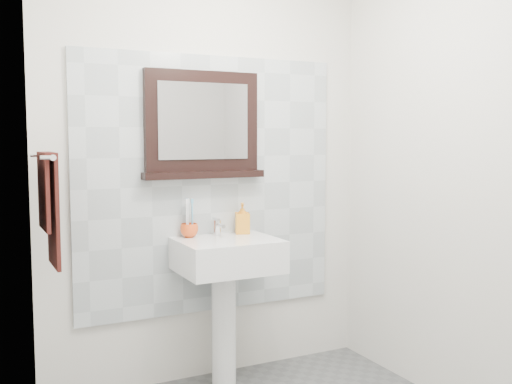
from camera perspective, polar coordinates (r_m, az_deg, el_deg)
back_wall at (r=3.53m, az=-4.48°, el=2.32°), size 2.00×0.01×2.50m
left_wall at (r=2.20m, az=-17.89°, el=0.33°), size 0.01×2.20×2.50m
right_wall at (r=3.19m, az=20.42°, el=1.70°), size 0.01×2.20×2.50m
splashback at (r=3.53m, az=-4.39°, el=0.69°), size 1.60×0.02×1.50m
pedestal_sink at (r=3.41m, az=-2.80°, el=-7.53°), size 0.55×0.44×0.96m
toothbrush_cup at (r=3.43m, az=-6.37°, el=-3.66°), size 0.13×0.13×0.08m
toothbrushes at (r=3.43m, az=-6.38°, el=-2.27°), size 0.05×0.04×0.21m
soap_dispenser at (r=3.54m, az=-1.31°, el=-2.51°), size 0.11×0.11×0.18m
framed_mirror at (r=3.47m, az=-5.14°, el=6.17°), size 0.72×0.11×0.61m
towel_bar at (r=3.00m, az=-19.35°, el=3.22°), size 0.07×0.40×0.03m
hand_towel at (r=3.02m, az=-19.09°, el=-0.77°), size 0.06×0.30×0.55m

